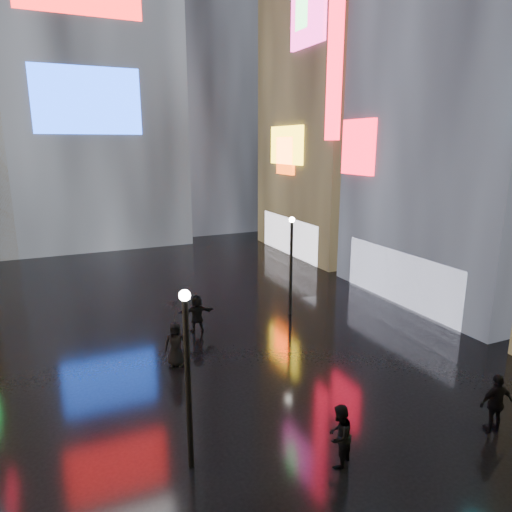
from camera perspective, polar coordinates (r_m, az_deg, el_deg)
ground at (r=24.51m, az=-7.77°, el=-7.27°), size 140.00×140.00×0.00m
building_right_mid at (r=29.93m, az=27.32°, el=24.41°), size 10.28×13.70×30.00m
building_right_far at (r=39.32m, az=11.29°, el=21.21°), size 10.28×12.00×28.00m
tower_flank_right at (r=51.04m, az=-7.04°, el=23.05°), size 12.00×12.00×34.00m
lamp_near at (r=12.57m, az=-8.54°, el=-14.01°), size 0.30×0.30×5.20m
lamp_far at (r=23.57m, az=4.41°, el=-0.53°), size 0.30×0.30×5.20m
pedestrian_1 at (r=13.79m, az=10.35°, el=-21.23°), size 1.12×1.06×1.82m
pedestrian_3 at (r=16.66m, az=27.82°, el=-15.93°), size 1.19×0.67×1.91m
pedestrian_4 at (r=19.00m, az=-10.01°, el=-10.81°), size 1.04×0.83×1.85m
pedestrian_5 at (r=22.05m, az=-7.39°, el=-7.16°), size 1.76×0.73×1.84m
umbrella_2 at (r=18.47m, az=-10.19°, el=-6.89°), size 1.35×1.36×0.93m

